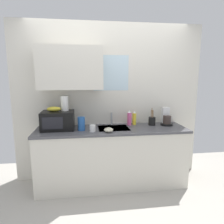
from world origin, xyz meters
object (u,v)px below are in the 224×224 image
object	(u,v)px
dish_soap_bottle_pink	(129,118)
microwave	(58,120)
paper_towel_roll	(65,103)
coffee_maker	(166,118)
small_bowl	(109,130)
cereal_canister	(81,124)
mug_white	(93,128)
utensil_crock	(152,121)
banana_bunch	(54,109)
dish_soap_bottle_yellow	(134,118)

from	to	relation	value
dish_soap_bottle_pink	microwave	bearing A→B (deg)	-173.47
paper_towel_roll	dish_soap_bottle_pink	world-z (taller)	paper_towel_roll
coffee_maker	small_bowl	world-z (taller)	coffee_maker
coffee_maker	cereal_canister	size ratio (longest dim) A/B	1.44
mug_white	utensil_crock	bearing A→B (deg)	15.16
paper_towel_roll	cereal_canister	world-z (taller)	paper_towel_roll
microwave	banana_bunch	xyz separation A→B (m)	(-0.05, 0.00, 0.17)
utensil_crock	dish_soap_bottle_pink	bearing A→B (deg)	171.37
coffee_maker	dish_soap_bottle_yellow	xyz separation A→B (m)	(-0.50, 0.08, 0.00)
microwave	mug_white	distance (m)	0.54
banana_bunch	mug_white	bearing A→B (deg)	-19.13
microwave	cereal_canister	size ratio (longest dim) A/B	2.36
dish_soap_bottle_yellow	dish_soap_bottle_pink	bearing A→B (deg)	-168.83
dish_soap_bottle_pink	utensil_crock	bearing A→B (deg)	-8.63
paper_towel_roll	dish_soap_bottle_pink	xyz separation A→B (m)	(1.00, 0.07, -0.27)
dish_soap_bottle_pink	paper_towel_roll	bearing A→B (deg)	-175.75
utensil_crock	cereal_canister	bearing A→B (deg)	-171.35
small_bowl	dish_soap_bottle_yellow	bearing A→B (deg)	40.04
banana_bunch	utensil_crock	world-z (taller)	banana_bunch
microwave	small_bowl	distance (m)	0.77
banana_bunch	dish_soap_bottle_pink	size ratio (longest dim) A/B	0.85
coffee_maker	dish_soap_bottle_yellow	size ratio (longest dim) A/B	1.24
dish_soap_bottle_yellow	utensil_crock	world-z (taller)	utensil_crock
coffee_maker	cereal_canister	bearing A→B (deg)	-173.29
banana_bunch	small_bowl	size ratio (longest dim) A/B	1.54
mug_white	utensil_crock	xyz separation A→B (m)	(0.96, 0.26, 0.02)
cereal_canister	mug_white	distance (m)	0.19
banana_bunch	cereal_canister	world-z (taller)	banana_bunch
paper_towel_roll	coffee_maker	distance (m)	1.61
coffee_maker	dish_soap_bottle_yellow	distance (m)	0.51
coffee_maker	dish_soap_bottle_pink	distance (m)	0.59
paper_towel_roll	cereal_canister	xyz separation A→B (m)	(0.24, -0.15, -0.28)
dish_soap_bottle_pink	small_bowl	bearing A→B (deg)	-135.44
banana_bunch	coffee_maker	size ratio (longest dim) A/B	0.71
small_bowl	banana_bunch	bearing A→B (deg)	161.96
microwave	mug_white	bearing A→B (deg)	-20.72
dish_soap_bottle_yellow	cereal_canister	bearing A→B (deg)	-164.04
coffee_maker	mug_white	bearing A→B (deg)	-168.20
banana_bunch	small_bowl	world-z (taller)	banana_bunch
dish_soap_bottle_pink	dish_soap_bottle_yellow	size ratio (longest dim) A/B	1.05
small_bowl	cereal_canister	bearing A→B (deg)	158.34
banana_bunch	coffee_maker	bearing A→B (deg)	1.92
banana_bunch	cereal_canister	size ratio (longest dim) A/B	1.03
dish_soap_bottle_yellow	small_bowl	bearing A→B (deg)	-139.96
dish_soap_bottle_pink	small_bowl	distance (m)	0.54
paper_towel_roll	small_bowl	distance (m)	0.77
cereal_canister	small_bowl	xyz separation A→B (m)	(0.38, -0.15, -0.06)
dish_soap_bottle_pink	cereal_canister	world-z (taller)	dish_soap_bottle_pink
coffee_maker	small_bowl	xyz separation A→B (m)	(-0.97, -0.31, -0.07)
paper_towel_roll	dish_soap_bottle_yellow	bearing A→B (deg)	4.80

